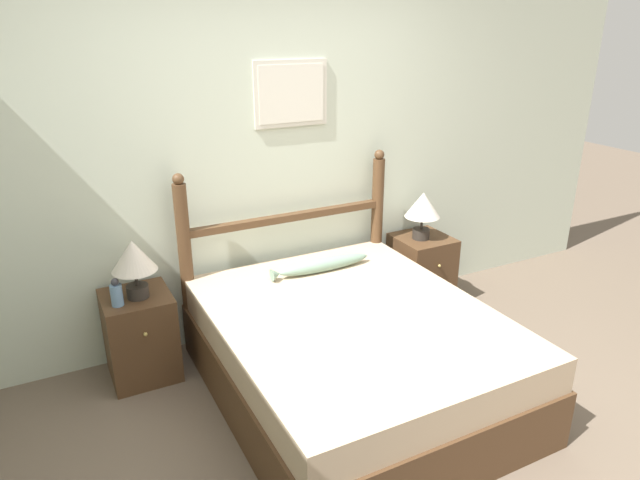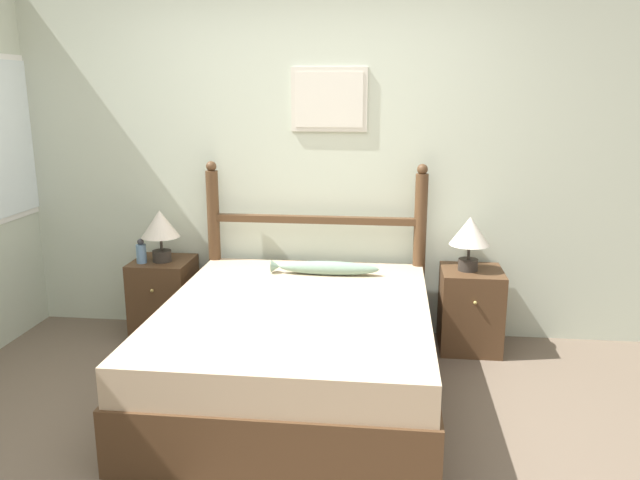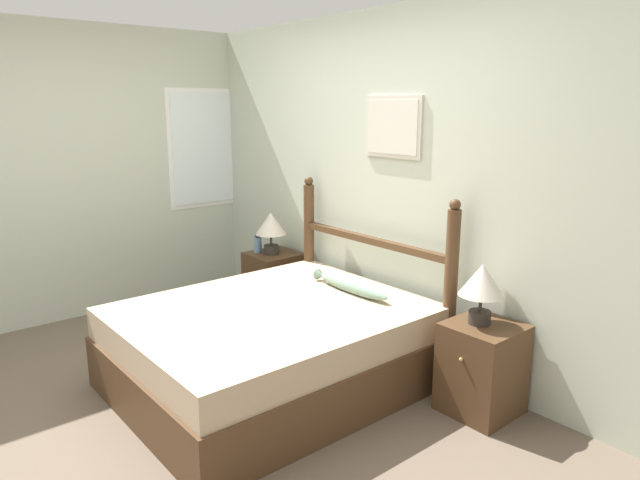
{
  "view_description": "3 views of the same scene",
  "coord_description": "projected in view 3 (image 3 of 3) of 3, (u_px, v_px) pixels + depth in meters",
  "views": [
    {
      "loc": [
        -1.47,
        -1.9,
        2.18
      ],
      "look_at": [
        0.04,
        1.02,
        0.9
      ],
      "focal_mm": 32.0,
      "sensor_mm": 36.0,
      "label": 1
    },
    {
      "loc": [
        0.61,
        -2.75,
        1.79
      ],
      "look_at": [
        0.17,
        1.1,
        0.84
      ],
      "focal_mm": 35.0,
      "sensor_mm": 36.0,
      "label": 2
    },
    {
      "loc": [
        3.02,
        -1.38,
        1.87
      ],
      "look_at": [
        0.05,
        1.1,
        0.95
      ],
      "focal_mm": 32.0,
      "sensor_mm": 36.0,
      "label": 3
    }
  ],
  "objects": [
    {
      "name": "table_lamp_left",
      "position": [
        271.0,
        226.0,
        5.01
      ],
      "size": [
        0.27,
        0.27,
        0.37
      ],
      "color": "#2D2823",
      "rests_on": "nightstand_left"
    },
    {
      "name": "bottle",
      "position": [
        258.0,
        244.0,
        5.11
      ],
      "size": [
        0.07,
        0.07,
        0.18
      ],
      "color": "#668CB2",
      "rests_on": "nightstand_left"
    },
    {
      "name": "wall_back",
      "position": [
        379.0,
        184.0,
        4.33
      ],
      "size": [
        6.4,
        0.08,
        2.55
      ],
      "color": "beige",
      "rests_on": "ground_plane"
    },
    {
      "name": "nightstand_right",
      "position": [
        482.0,
        368.0,
        3.51
      ],
      "size": [
        0.42,
        0.45,
        0.57
      ],
      "color": "#4C331E",
      "rests_on": "ground_plane"
    },
    {
      "name": "wall_left",
      "position": [
        61.0,
        175.0,
        4.86
      ],
      "size": [
        0.08,
        6.4,
        2.55
      ],
      "color": "beige",
      "rests_on": "ground_plane"
    },
    {
      "name": "fish_pillow",
      "position": [
        351.0,
        286.0,
        4.07
      ],
      "size": [
        0.73,
        0.1,
        0.09
      ],
      "color": "gray",
      "rests_on": "bed"
    },
    {
      "name": "bed",
      "position": [
        272.0,
        347.0,
        3.84
      ],
      "size": [
        1.58,
        1.94,
        0.56
      ],
      "color": "#4C331E",
      "rests_on": "ground_plane"
    },
    {
      "name": "table_lamp_right",
      "position": [
        482.0,
        283.0,
        3.4
      ],
      "size": [
        0.27,
        0.27,
        0.37
      ],
      "color": "#2D2823",
      "rests_on": "nightstand_right"
    },
    {
      "name": "headboard",
      "position": [
        371.0,
        265.0,
        4.32
      ],
      "size": [
        1.58,
        0.09,
        1.28
      ],
      "color": "#4C331E",
      "rests_on": "ground_plane"
    },
    {
      "name": "ground_plane",
      "position": [
        179.0,
        412.0,
        3.55
      ],
      "size": [
        16.0,
        16.0,
        0.0
      ],
      "primitive_type": "plane",
      "color": "brown"
    },
    {
      "name": "nightstand_left",
      "position": [
        274.0,
        284.0,
        5.16
      ],
      "size": [
        0.42,
        0.45,
        0.57
      ],
      "color": "#4C331E",
      "rests_on": "ground_plane"
    }
  ]
}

